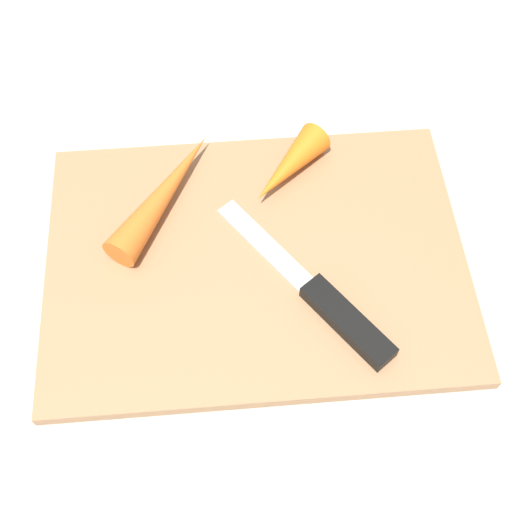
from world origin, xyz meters
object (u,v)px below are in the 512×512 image
Objects in this scene: cutting_board at (256,260)px; carrot_short at (288,167)px; carrot_long at (164,193)px; knife at (336,311)px.

cutting_board is 3.98× the size of carrot_short.
cutting_board is at bearing -96.59° from carrot_long.
cutting_board is 2.08× the size of knife.
carrot_short is at bearing -47.42° from carrot_long.
knife is 0.14m from carrot_short.
carrot_short is (0.04, 0.08, 0.02)m from cutting_board.
cutting_board is at bearing 8.78° from knife.
carrot_long reaches higher than cutting_board.
knife is at bearing -99.26° from carrot_long.
knife is 1.92× the size of carrot_short.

